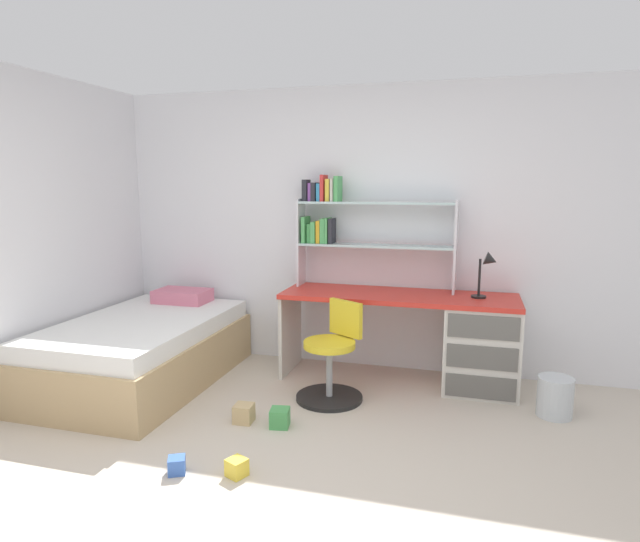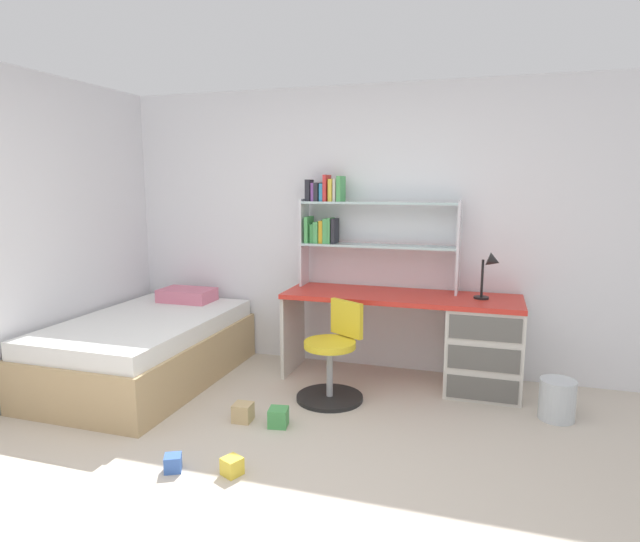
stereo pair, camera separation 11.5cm
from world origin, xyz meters
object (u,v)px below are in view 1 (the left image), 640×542
(toy_block_green_3, at_px, (280,418))
(desk, at_px, (460,338))
(swivel_chair, at_px, (332,362))
(waste_bin, at_px, (555,397))
(toy_block_blue_0, at_px, (177,465))
(toy_block_natural_2, at_px, (244,413))
(bookshelf_hutch, at_px, (350,222))
(bed_platform, at_px, (143,350))
(toy_block_yellow_1, at_px, (237,468))
(desk_lamp, at_px, (488,268))

(toy_block_green_3, bearing_deg, desk, 43.28)
(swivel_chair, distance_m, waste_bin, 1.64)
(toy_block_blue_0, height_order, toy_block_natural_2, toy_block_natural_2)
(bookshelf_hutch, relative_size, swivel_chair, 1.80)
(desk, xyz_separation_m, swivel_chair, (-0.95, -0.53, -0.12))
(bed_platform, height_order, waste_bin, bed_platform)
(swivel_chair, distance_m, toy_block_natural_2, 0.80)
(swivel_chair, xyz_separation_m, toy_block_yellow_1, (-0.25, -1.24, -0.24))
(waste_bin, relative_size, toy_block_natural_2, 2.26)
(toy_block_natural_2, bearing_deg, toy_block_yellow_1, -69.53)
(bookshelf_hutch, distance_m, waste_bin, 2.12)
(swivel_chair, xyz_separation_m, waste_bin, (1.63, 0.13, -0.15))
(waste_bin, relative_size, toy_block_yellow_1, 2.83)
(waste_bin, xyz_separation_m, toy_block_green_3, (-1.86, -0.70, -0.08))
(toy_block_green_3, bearing_deg, bed_platform, 160.72)
(bookshelf_hutch, height_order, swivel_chair, bookshelf_hutch)
(desk_lamp, relative_size, waste_bin, 1.32)
(bookshelf_hutch, relative_size, toy_block_blue_0, 14.15)
(bookshelf_hutch, relative_size, toy_block_yellow_1, 13.35)
(swivel_chair, bearing_deg, desk, 29.09)
(toy_block_blue_0, xyz_separation_m, toy_block_yellow_1, (0.35, 0.07, 0.00))
(bed_platform, bearing_deg, toy_block_blue_0, -49.94)
(toy_block_yellow_1, bearing_deg, desk, 55.95)
(desk, distance_m, waste_bin, 0.84)
(waste_bin, bearing_deg, toy_block_natural_2, -161.67)
(swivel_chair, distance_m, toy_block_blue_0, 1.46)
(waste_bin, distance_m, toy_block_yellow_1, 2.32)
(desk, distance_m, bookshelf_hutch, 1.35)
(desk_lamp, distance_m, toy_block_blue_0, 2.70)
(toy_block_natural_2, bearing_deg, desk, 37.48)
(waste_bin, bearing_deg, desk, 149.74)
(desk_lamp, bearing_deg, waste_bin, -38.94)
(bookshelf_hutch, bearing_deg, toy_block_green_3, -98.94)
(bed_platform, bearing_deg, swivel_chair, 3.10)
(toy_block_natural_2, bearing_deg, swivel_chair, 49.45)
(desk_lamp, bearing_deg, bookshelf_hutch, 170.83)
(desk_lamp, relative_size, toy_block_yellow_1, 3.73)
(desk_lamp, distance_m, toy_block_natural_2, 2.18)
(bed_platform, distance_m, toy_block_natural_2, 1.25)
(swivel_chair, bearing_deg, toy_block_green_3, -111.37)
(desk, distance_m, toy_block_natural_2, 1.85)
(waste_bin, height_order, toy_block_green_3, waste_bin)
(toy_block_blue_0, distance_m, toy_block_yellow_1, 0.36)
(desk_lamp, height_order, toy_block_yellow_1, desk_lamp)
(toy_block_yellow_1, bearing_deg, toy_block_natural_2, 110.47)
(toy_block_green_3, bearing_deg, toy_block_blue_0, -116.95)
(toy_block_blue_0, height_order, toy_block_yellow_1, toy_block_yellow_1)
(desk_lamp, bearing_deg, bed_platform, -167.46)
(toy_block_blue_0, relative_size, toy_block_yellow_1, 0.94)
(desk, bearing_deg, waste_bin, -30.26)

